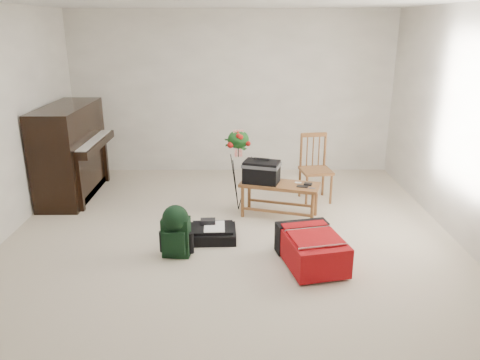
{
  "coord_description": "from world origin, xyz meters",
  "views": [
    {
      "loc": [
        0.08,
        -4.58,
        2.28
      ],
      "look_at": [
        0.11,
        0.35,
        0.63
      ],
      "focal_mm": 35.0,
      "sensor_mm": 36.0,
      "label": 1
    }
  ],
  "objects_px": {
    "piano": "(72,153)",
    "bench": "(267,177)",
    "dining_chair": "(316,169)",
    "green_backpack": "(176,229)",
    "black_duffel": "(213,233)",
    "flower_stand": "(238,171)",
    "red_suitcase": "(311,246)"
  },
  "relations": [
    {
      "from": "red_suitcase",
      "to": "green_backpack",
      "type": "height_order",
      "value": "green_backpack"
    },
    {
      "from": "green_backpack",
      "to": "red_suitcase",
      "type": "bearing_deg",
      "value": 0.45
    },
    {
      "from": "black_duffel",
      "to": "dining_chair",
      "type": "bearing_deg",
      "value": 40.95
    },
    {
      "from": "piano",
      "to": "green_backpack",
      "type": "height_order",
      "value": "piano"
    },
    {
      "from": "dining_chair",
      "to": "red_suitcase",
      "type": "height_order",
      "value": "dining_chair"
    },
    {
      "from": "piano",
      "to": "red_suitcase",
      "type": "bearing_deg",
      "value": -33.37
    },
    {
      "from": "piano",
      "to": "green_backpack",
      "type": "relative_size",
      "value": 2.72
    },
    {
      "from": "bench",
      "to": "dining_chair",
      "type": "distance_m",
      "value": 0.92
    },
    {
      "from": "bench",
      "to": "dining_chair",
      "type": "xyz_separation_m",
      "value": [
        0.69,
        0.6,
        -0.08
      ]
    },
    {
      "from": "green_backpack",
      "to": "dining_chair",
      "type": "bearing_deg",
      "value": 50.73
    },
    {
      "from": "piano",
      "to": "green_backpack",
      "type": "xyz_separation_m",
      "value": [
        1.64,
        -1.83,
        -0.3
      ]
    },
    {
      "from": "dining_chair",
      "to": "green_backpack",
      "type": "distance_m",
      "value": 2.34
    },
    {
      "from": "piano",
      "to": "dining_chair",
      "type": "bearing_deg",
      "value": -3.49
    },
    {
      "from": "black_duffel",
      "to": "green_backpack",
      "type": "distance_m",
      "value": 0.57
    },
    {
      "from": "red_suitcase",
      "to": "green_backpack",
      "type": "relative_size",
      "value": 1.58
    },
    {
      "from": "bench",
      "to": "green_backpack",
      "type": "bearing_deg",
      "value": -116.91
    },
    {
      "from": "piano",
      "to": "bench",
      "type": "bearing_deg",
      "value": -17.04
    },
    {
      "from": "piano",
      "to": "red_suitcase",
      "type": "height_order",
      "value": "piano"
    },
    {
      "from": "flower_stand",
      "to": "red_suitcase",
      "type": "bearing_deg",
      "value": -68.91
    },
    {
      "from": "piano",
      "to": "black_duffel",
      "type": "xyz_separation_m",
      "value": [
        1.99,
        -1.45,
        -0.52
      ]
    },
    {
      "from": "piano",
      "to": "green_backpack",
      "type": "distance_m",
      "value": 2.48
    },
    {
      "from": "dining_chair",
      "to": "piano",
      "type": "bearing_deg",
      "value": 168.17
    },
    {
      "from": "piano",
      "to": "black_duffel",
      "type": "height_order",
      "value": "piano"
    },
    {
      "from": "piano",
      "to": "dining_chair",
      "type": "distance_m",
      "value": 3.33
    },
    {
      "from": "dining_chair",
      "to": "green_backpack",
      "type": "bearing_deg",
      "value": -144.12
    },
    {
      "from": "piano",
      "to": "bench",
      "type": "distance_m",
      "value": 2.75
    },
    {
      "from": "flower_stand",
      "to": "piano",
      "type": "bearing_deg",
      "value": 160.14
    },
    {
      "from": "bench",
      "to": "green_backpack",
      "type": "xyz_separation_m",
      "value": [
        -0.99,
        -1.03,
        -0.22
      ]
    },
    {
      "from": "red_suitcase",
      "to": "flower_stand",
      "type": "distance_m",
      "value": 1.62
    },
    {
      "from": "bench",
      "to": "black_duffel",
      "type": "relative_size",
      "value": 1.94
    },
    {
      "from": "red_suitcase",
      "to": "green_backpack",
      "type": "distance_m",
      "value": 1.37
    },
    {
      "from": "piano",
      "to": "red_suitcase",
      "type": "distance_m",
      "value": 3.62
    }
  ]
}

